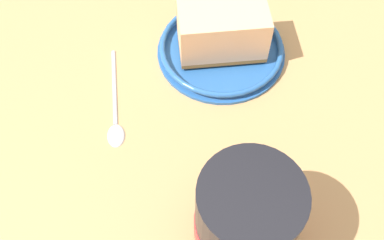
# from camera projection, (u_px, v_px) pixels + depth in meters

# --- Properties ---
(ground_plane) EXTENTS (1.57, 1.57, 0.03)m
(ground_plane) POSITION_uv_depth(u_px,v_px,m) (183.00, 91.00, 0.57)
(ground_plane) COLOR tan
(small_plate) EXTENTS (0.16, 0.16, 0.02)m
(small_plate) POSITION_uv_depth(u_px,v_px,m) (221.00, 49.00, 0.57)
(small_plate) COLOR #26599E
(small_plate) RESTS_ON ground_plane
(cake_slice) EXTENTS (0.12, 0.12, 0.06)m
(cake_slice) POSITION_uv_depth(u_px,v_px,m) (222.00, 30.00, 0.55)
(cake_slice) COLOR #9E662D
(cake_slice) RESTS_ON small_plate
(tea_mug) EXTENTS (0.12, 0.09, 0.11)m
(tea_mug) POSITION_uv_depth(u_px,v_px,m) (245.00, 219.00, 0.41)
(tea_mug) COLOR black
(tea_mug) RESTS_ON ground_plane
(teaspoon) EXTENTS (0.11, 0.11, 0.01)m
(teaspoon) POSITION_uv_depth(u_px,v_px,m) (115.00, 116.00, 0.53)
(teaspoon) COLOR silver
(teaspoon) RESTS_ON ground_plane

